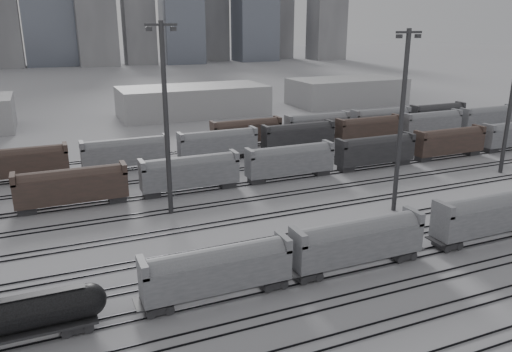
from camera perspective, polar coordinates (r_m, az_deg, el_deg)
name	(u,v)px	position (r m, az deg, el deg)	size (l,w,h in m)	color
ground	(360,272)	(54.01, 11.80, -10.74)	(900.00, 900.00, 0.00)	#AAAAAF
tracks	(285,215)	(67.60, 3.36, -4.43)	(220.00, 71.50, 0.16)	black
hopper_car_a	(217,268)	(47.06, -4.45, -10.49)	(14.26, 2.83, 5.10)	#27272A
hopper_car_b	(358,240)	(53.40, 11.56, -7.14)	(14.85, 2.95, 5.31)	#27272A
hopper_car_c	(490,213)	(65.17, 25.16, -3.84)	(15.34, 3.05, 5.48)	#27272A
light_mast_b	(166,116)	(65.63, -10.26, 6.73)	(4.02, 0.64, 25.15)	#38383B
light_mast_c	(401,119)	(68.45, 16.28, 6.32)	(3.88, 0.62, 24.22)	#38383B
light_mast_d	(512,92)	(93.54, 27.25, 8.51)	(4.17, 0.67, 26.09)	#38383B
bg_string_near	(290,162)	(82.43, 3.89, 1.58)	(151.00, 3.00, 5.60)	gray
bg_string_mid	(298,137)	(100.68, 4.84, 4.44)	(151.00, 3.00, 5.60)	#27272A
bg_string_far	(350,123)	(116.25, 10.67, 5.94)	(66.00, 3.00, 5.60)	#503A33
warehouse_mid	(193,101)	(140.55, -7.19, 8.52)	(40.00, 18.00, 8.00)	#A3A3A6
warehouse_right	(347,91)	(161.52, 10.32, 9.50)	(35.00, 18.00, 8.00)	#A3A3A6
skyline	(103,4)	(321.12, -17.08, 18.27)	(316.00, 22.40, 95.00)	#99999C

